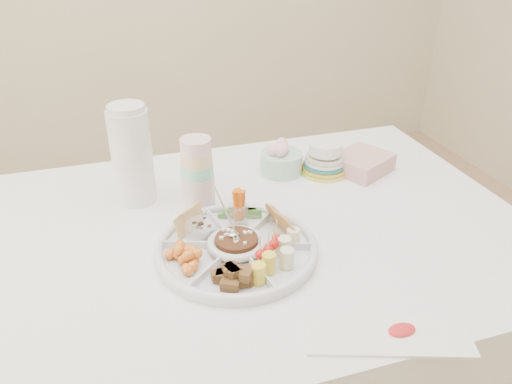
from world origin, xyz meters
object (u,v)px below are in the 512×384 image
object	(u,v)px
thermos	(132,154)
dining_table	(240,335)
plate_stack	(325,159)
party_tray	(236,246)

from	to	relation	value
thermos	dining_table	bearing A→B (deg)	-44.91
dining_table	thermos	xyz separation A→B (m)	(-0.23, 0.23, 0.52)
thermos	plate_stack	size ratio (longest dim) A/B	2.00
party_tray	thermos	xyz separation A→B (m)	(-0.20, 0.33, 0.12)
thermos	plate_stack	distance (m)	0.58
dining_table	party_tray	world-z (taller)	party_tray
dining_table	party_tray	distance (m)	0.42
party_tray	thermos	size ratio (longest dim) A/B	1.33
dining_table	plate_stack	distance (m)	0.59
party_tray	thermos	distance (m)	0.41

